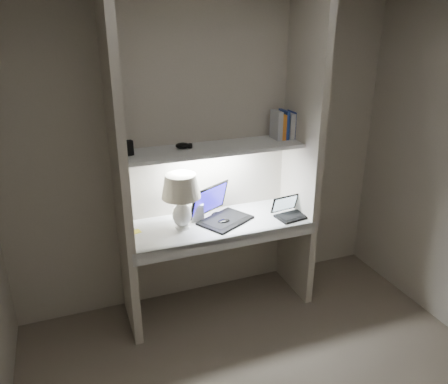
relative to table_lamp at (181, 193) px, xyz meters
name	(u,v)px	position (x,y,z in m)	size (l,w,h in m)	color
back_wall	(206,155)	(0.29, 0.27, 0.18)	(3.20, 0.01, 2.50)	beige
alcove_panel_left	(120,176)	(-0.44, 0.00, 0.18)	(0.06, 0.55, 2.50)	beige
alcove_panel_right	(302,155)	(1.02, 0.00, 0.18)	(0.06, 0.55, 2.50)	beige
desk	(218,224)	(0.29, 0.00, -0.32)	(1.40, 0.55, 0.04)	white
desk_apron	(230,242)	(0.29, -0.26, -0.35)	(1.46, 0.03, 0.10)	silver
shelf	(213,149)	(0.29, 0.09, 0.28)	(1.40, 0.36, 0.03)	silver
strip_light	(213,152)	(0.29, 0.09, 0.26)	(0.60, 0.04, 0.01)	white
table_lamp	(181,193)	(0.00, 0.00, 0.00)	(0.30, 0.30, 0.44)	white
laptop_main	(219,212)	(0.32, 0.05, -0.24)	(0.52, 0.50, 0.27)	black
laptop_netbook	(289,212)	(0.88, -0.10, -0.26)	(0.27, 0.24, 0.16)	black
speaker	(197,212)	(0.15, 0.10, -0.23)	(0.10, 0.07, 0.14)	silver
mouse	(224,222)	(0.33, -0.04, -0.28)	(0.10, 0.06, 0.04)	black
cable_coil	(218,215)	(0.34, 0.12, -0.29)	(0.11, 0.11, 0.01)	black
sticky_note	(136,232)	(-0.35, 0.06, -0.29)	(0.07, 0.07, 0.00)	yellow
book_row	(286,125)	(0.94, 0.15, 0.41)	(0.22, 0.15, 0.23)	silver
shelf_box	(128,148)	(-0.35, 0.11, 0.35)	(0.06, 0.05, 0.11)	black
shelf_gadget	(183,146)	(0.06, 0.13, 0.32)	(0.11, 0.08, 0.05)	black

